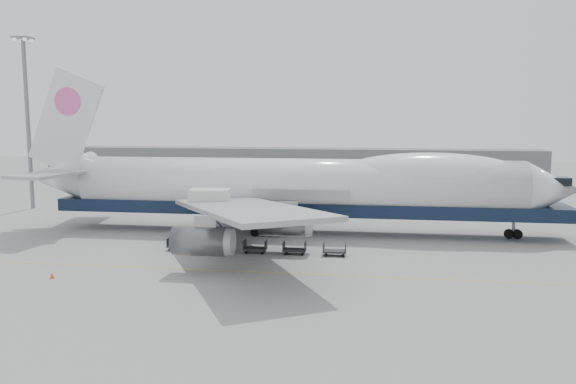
# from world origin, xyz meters

# --- Properties ---
(ground) EXTENTS (260.00, 260.00, 0.00)m
(ground) POSITION_xyz_m (0.00, 0.00, 0.00)
(ground) COLOR gray
(ground) RESTS_ON ground
(apron_line) EXTENTS (60.00, 0.15, 0.01)m
(apron_line) POSITION_xyz_m (0.00, -6.00, 0.01)
(apron_line) COLOR gold
(apron_line) RESTS_ON ground
(hangar) EXTENTS (110.00, 8.00, 7.00)m
(hangar) POSITION_xyz_m (-10.00, 70.00, 3.50)
(hangar) COLOR slate
(hangar) RESTS_ON ground
(floodlight_mast) EXTENTS (2.40, 2.40, 25.43)m
(floodlight_mast) POSITION_xyz_m (-42.00, 24.00, 14.27)
(floodlight_mast) COLOR slate
(floodlight_mast) RESTS_ON ground
(airliner) EXTENTS (67.00, 55.30, 19.98)m
(airliner) POSITION_xyz_m (0.64, 12.00, 5.62)
(airliner) COLOR white
(airliner) RESTS_ON ground
(catering_truck) EXTENTS (4.86, 3.61, 6.02)m
(catering_truck) POSITION_xyz_m (-8.43, 4.52, 3.43)
(catering_truck) COLOR navy
(catering_truck) RESTS_ON ground
(traffic_cone) EXTENTS (0.37, 0.37, 0.54)m
(traffic_cone) POSITION_xyz_m (-18.14, -10.47, 0.26)
(traffic_cone) COLOR #E3510B
(traffic_cone) RESTS_ON ground
(dolly_0) EXTENTS (2.30, 1.35, 1.30)m
(dolly_0) POSITION_xyz_m (-10.80, 1.08, 0.53)
(dolly_0) COLOR #2D2D30
(dolly_0) RESTS_ON ground
(dolly_1) EXTENTS (2.30, 1.35, 1.30)m
(dolly_1) POSITION_xyz_m (-6.76, 1.08, 0.53)
(dolly_1) COLOR #2D2D30
(dolly_1) RESTS_ON ground
(dolly_2) EXTENTS (2.30, 1.35, 1.30)m
(dolly_2) POSITION_xyz_m (-2.72, 1.08, 0.53)
(dolly_2) COLOR #2D2D30
(dolly_2) RESTS_ON ground
(dolly_3) EXTENTS (2.30, 1.35, 1.30)m
(dolly_3) POSITION_xyz_m (1.32, 1.08, 0.53)
(dolly_3) COLOR #2D2D30
(dolly_3) RESTS_ON ground
(dolly_4) EXTENTS (2.30, 1.35, 1.30)m
(dolly_4) POSITION_xyz_m (5.35, 1.08, 0.53)
(dolly_4) COLOR #2D2D30
(dolly_4) RESTS_ON ground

